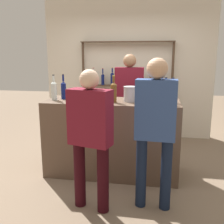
# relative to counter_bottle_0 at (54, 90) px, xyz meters

# --- Properties ---
(ground_plane) EXTENTS (16.00, 16.00, 0.00)m
(ground_plane) POSITION_rel_counter_bottle_0_xyz_m (0.81, 0.08, -1.22)
(ground_plane) COLOR #7A6651
(bar_counter) EXTENTS (1.86, 0.69, 1.07)m
(bar_counter) POSITION_rel_counter_bottle_0_xyz_m (0.81, 0.08, -0.68)
(bar_counter) COLOR brown
(bar_counter) RESTS_ON ground_plane
(back_wall) EXTENTS (3.46, 0.12, 2.80)m
(back_wall) POSITION_rel_counter_bottle_0_xyz_m (0.81, 2.02, 0.18)
(back_wall) COLOR beige
(back_wall) RESTS_ON ground_plane
(back_shelf) EXTENTS (1.86, 0.18, 1.96)m
(back_shelf) POSITION_rel_counter_bottle_0_xyz_m (0.82, 1.84, 0.05)
(back_shelf) COLOR #4C3828
(back_shelf) RESTS_ON ground_plane
(counter_bottle_0) EXTENTS (0.08, 0.08, 0.36)m
(counter_bottle_0) POSITION_rel_counter_bottle_0_xyz_m (0.00, 0.00, 0.00)
(counter_bottle_0) COLOR silver
(counter_bottle_0) RESTS_ON bar_counter
(counter_bottle_1) EXTENTS (0.09, 0.09, 0.35)m
(counter_bottle_1) POSITION_rel_counter_bottle_0_xyz_m (1.53, -0.05, -0.00)
(counter_bottle_1) COLOR #0F1956
(counter_bottle_1) RESTS_ON bar_counter
(counter_bottle_2) EXTENTS (0.08, 0.08, 0.36)m
(counter_bottle_2) POSITION_rel_counter_bottle_0_xyz_m (0.86, -0.04, 0.00)
(counter_bottle_2) COLOR brown
(counter_bottle_2) RESTS_ON bar_counter
(counter_bottle_3) EXTENTS (0.07, 0.07, 0.36)m
(counter_bottle_3) POSITION_rel_counter_bottle_0_xyz_m (0.10, 0.10, -0.01)
(counter_bottle_3) COLOR #0F1956
(counter_bottle_3) RESTS_ON bar_counter
(counter_bottle_4) EXTENTS (0.07, 0.07, 0.34)m
(counter_bottle_4) POSITION_rel_counter_bottle_0_xyz_m (1.63, 0.05, -0.02)
(counter_bottle_4) COLOR #0F1956
(counter_bottle_4) RESTS_ON bar_counter
(wine_glass) EXTENTS (0.08, 0.08, 0.18)m
(wine_glass) POSITION_rel_counter_bottle_0_xyz_m (1.40, 0.13, -0.01)
(wine_glass) COLOR silver
(wine_glass) RESTS_ON bar_counter
(ice_bucket) EXTENTS (0.19, 0.19, 0.21)m
(ice_bucket) POSITION_rel_counter_bottle_0_xyz_m (1.07, 0.06, -0.04)
(ice_bucket) COLOR #B2B2B7
(ice_bucket) RESTS_ON bar_counter
(cork_jar) EXTENTS (0.11, 0.11, 0.13)m
(cork_jar) POSITION_rel_counter_bottle_0_xyz_m (1.14, 0.28, -0.08)
(cork_jar) COLOR silver
(cork_jar) RESTS_ON bar_counter
(server_behind_counter) EXTENTS (0.50, 0.24, 1.71)m
(server_behind_counter) POSITION_rel_counter_bottle_0_xyz_m (0.95, 1.06, -0.22)
(server_behind_counter) COLOR black
(server_behind_counter) RESTS_ON ground_plane
(customer_right) EXTENTS (0.44, 0.22, 1.67)m
(customer_right) POSITION_rel_counter_bottle_0_xyz_m (1.42, -0.73, -0.23)
(customer_right) COLOR #121C33
(customer_right) RESTS_ON ground_plane
(customer_center) EXTENTS (0.50, 0.31, 1.56)m
(customer_center) POSITION_rel_counter_bottle_0_xyz_m (0.74, -0.86, -0.31)
(customer_center) COLOR black
(customer_center) RESTS_ON ground_plane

